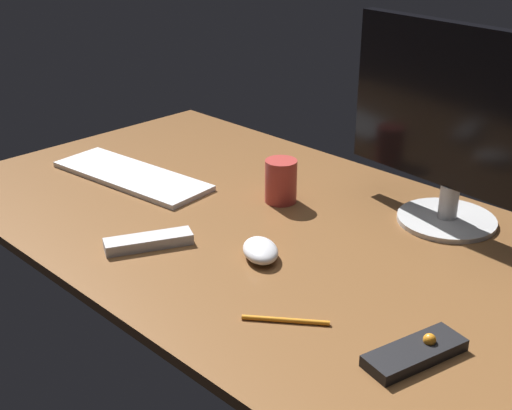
{
  "coord_description": "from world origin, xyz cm",
  "views": [
    {
      "loc": [
        94.75,
        -93.61,
        65.84
      ],
      "look_at": [
        5.22,
        -3.99,
        8.0
      ],
      "focal_mm": 48.75,
      "sensor_mm": 36.0,
      "label": 1
    }
  ],
  "objects_px": {
    "media_remote": "(415,352)",
    "monitor": "(459,120)",
    "tv_remote": "(149,241)",
    "keyboard": "(131,176)",
    "coffee_mug": "(281,181)",
    "computer_mouse": "(260,250)",
    "pen": "(286,320)"
  },
  "relations": [
    {
      "from": "monitor",
      "to": "media_remote",
      "type": "bearing_deg",
      "value": -58.94
    },
    {
      "from": "computer_mouse",
      "to": "monitor",
      "type": "bearing_deg",
      "value": 99.86
    },
    {
      "from": "keyboard",
      "to": "computer_mouse",
      "type": "xyz_separation_m",
      "value": [
        0.5,
        -0.06,
        0.01
      ]
    },
    {
      "from": "computer_mouse",
      "to": "coffee_mug",
      "type": "relative_size",
      "value": 1.02
    },
    {
      "from": "monitor",
      "to": "keyboard",
      "type": "relative_size",
      "value": 1.22
    },
    {
      "from": "keyboard",
      "to": "monitor",
      "type": "bearing_deg",
      "value": 19.6
    },
    {
      "from": "keyboard",
      "to": "media_remote",
      "type": "xyz_separation_m",
      "value": [
        0.88,
        -0.12,
        0.0
      ]
    },
    {
      "from": "computer_mouse",
      "to": "media_remote",
      "type": "relative_size",
      "value": 0.57
    },
    {
      "from": "pen",
      "to": "media_remote",
      "type": "bearing_deg",
      "value": -19.0
    },
    {
      "from": "keyboard",
      "to": "pen",
      "type": "bearing_deg",
      "value": -21.73
    },
    {
      "from": "monitor",
      "to": "keyboard",
      "type": "xyz_separation_m",
      "value": [
        -0.67,
        -0.32,
        -0.22
      ]
    },
    {
      "from": "coffee_mug",
      "to": "pen",
      "type": "height_order",
      "value": "coffee_mug"
    },
    {
      "from": "computer_mouse",
      "to": "coffee_mug",
      "type": "bearing_deg",
      "value": 157.95
    },
    {
      "from": "media_remote",
      "to": "coffee_mug",
      "type": "distance_m",
      "value": 0.6
    },
    {
      "from": "monitor",
      "to": "tv_remote",
      "type": "bearing_deg",
      "value": -119.41
    },
    {
      "from": "pen",
      "to": "monitor",
      "type": "bearing_deg",
      "value": 53.83
    },
    {
      "from": "monitor",
      "to": "media_remote",
      "type": "xyz_separation_m",
      "value": [
        0.21,
        -0.44,
        -0.21
      ]
    },
    {
      "from": "monitor",
      "to": "media_remote",
      "type": "height_order",
      "value": "monitor"
    },
    {
      "from": "keyboard",
      "to": "pen",
      "type": "xyz_separation_m",
      "value": [
        0.68,
        -0.19,
        -0.0
      ]
    },
    {
      "from": "keyboard",
      "to": "computer_mouse",
      "type": "distance_m",
      "value": 0.51
    },
    {
      "from": "media_remote",
      "to": "monitor",
      "type": "bearing_deg",
      "value": 39.07
    },
    {
      "from": "media_remote",
      "to": "coffee_mug",
      "type": "xyz_separation_m",
      "value": [
        -0.53,
        0.28,
        0.04
      ]
    },
    {
      "from": "monitor",
      "to": "pen",
      "type": "bearing_deg",
      "value": -83.15
    },
    {
      "from": "computer_mouse",
      "to": "tv_remote",
      "type": "height_order",
      "value": "computer_mouse"
    },
    {
      "from": "tv_remote",
      "to": "coffee_mug",
      "type": "distance_m",
      "value": 0.34
    },
    {
      "from": "keyboard",
      "to": "pen",
      "type": "distance_m",
      "value": 0.71
    },
    {
      "from": "media_remote",
      "to": "pen",
      "type": "height_order",
      "value": "media_remote"
    },
    {
      "from": "media_remote",
      "to": "pen",
      "type": "distance_m",
      "value": 0.21
    },
    {
      "from": "monitor",
      "to": "tv_remote",
      "type": "xyz_separation_m",
      "value": [
        -0.35,
        -0.51,
        -0.21
      ]
    },
    {
      "from": "coffee_mug",
      "to": "computer_mouse",
      "type": "bearing_deg",
      "value": -55.08
    },
    {
      "from": "monitor",
      "to": "coffee_mug",
      "type": "xyz_separation_m",
      "value": [
        -0.32,
        -0.17,
        -0.17
      ]
    },
    {
      "from": "tv_remote",
      "to": "monitor",
      "type": "bearing_deg",
      "value": -8.78
    }
  ]
}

